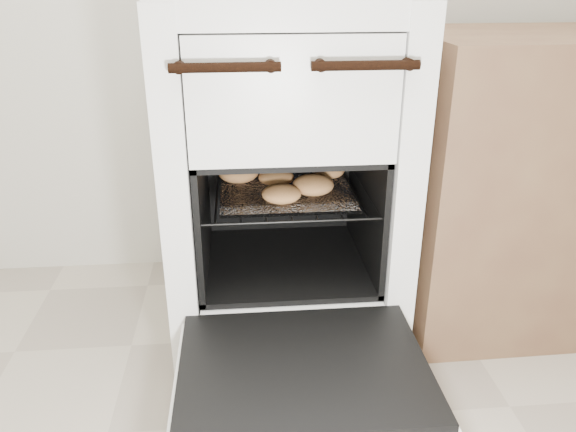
# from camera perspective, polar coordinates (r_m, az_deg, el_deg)

# --- Properties ---
(stove) EXTENTS (0.63, 0.70, 0.96)m
(stove) POSITION_cam_1_polar(r_m,az_deg,el_deg) (1.61, -0.49, 3.85)
(stove) COLOR white
(stove) RESTS_ON ground
(oven_door) EXTENTS (0.56, 0.44, 0.04)m
(oven_door) POSITION_cam_1_polar(r_m,az_deg,el_deg) (1.28, 1.58, -15.43)
(oven_door) COLOR black
(oven_door) RESTS_ON stove
(oven_rack) EXTENTS (0.46, 0.44, 0.01)m
(oven_rack) POSITION_cam_1_polar(r_m,az_deg,el_deg) (1.55, -0.28, 2.53)
(oven_rack) COLOR black
(oven_rack) RESTS_ON stove
(foil_sheet) EXTENTS (0.35, 0.31, 0.01)m
(foil_sheet) POSITION_cam_1_polar(r_m,az_deg,el_deg) (1.53, -0.21, 2.47)
(foil_sheet) COLOR silver
(foil_sheet) RESTS_ON oven_rack
(baked_rolls) EXTENTS (0.39, 0.31, 0.05)m
(baked_rolls) POSITION_cam_1_polar(r_m,az_deg,el_deg) (1.55, -0.45, 3.76)
(baked_rolls) COLOR tan
(baked_rolls) RESTS_ON foil_sheet
(counter) EXTENTS (0.87, 0.59, 0.86)m
(counter) POSITION_cam_1_polar(r_m,az_deg,el_deg) (1.88, 24.35, 3.39)
(counter) COLOR brown
(counter) RESTS_ON ground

